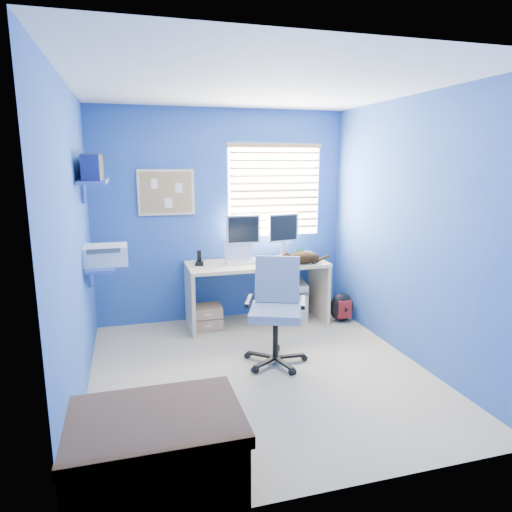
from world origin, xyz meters
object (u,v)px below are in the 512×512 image
object	(u,v)px
laptop	(240,253)
tower_pc	(297,299)
cat	(303,258)
desk	(257,293)
office_chair	(276,324)

from	to	relation	value
laptop	tower_pc	bearing A→B (deg)	5.12
cat	laptop	bearing A→B (deg)	162.01
cat	desk	bearing A→B (deg)	159.64
desk	cat	world-z (taller)	cat
cat	tower_pc	world-z (taller)	cat
cat	tower_pc	size ratio (longest dim) A/B	0.87
desk	cat	xyz separation A→B (m)	(0.50, -0.20, 0.44)
cat	office_chair	distance (m)	1.15
desk	office_chair	xyz separation A→B (m)	(-0.12, -1.07, 0.00)
cat	tower_pc	distance (m)	0.65
tower_pc	office_chair	world-z (taller)	office_chair
desk	tower_pc	size ratio (longest dim) A/B	3.60
desk	laptop	size ratio (longest dim) A/B	4.92
desk	laptop	distance (m)	0.52
desk	cat	bearing A→B (deg)	-21.37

